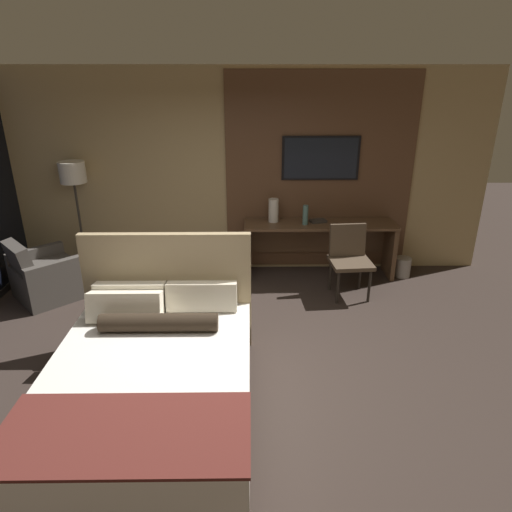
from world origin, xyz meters
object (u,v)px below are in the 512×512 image
Objects in this scene: book at (318,221)px; desk_chair at (349,254)px; armchair_by_window at (45,277)px; bed at (151,378)px; vase_tall at (273,210)px; floor_lamp at (74,182)px; vase_short at (305,215)px; tv at (321,158)px; desk at (319,239)px; waste_bin at (403,267)px.

desk_chair is at bearing -61.93° from book.
armchair_by_window is 3.66m from book.
bed reaches higher than vase_tall.
vase_tall is at bearing 0.24° from floor_lamp.
vase_short is at bearing -123.16° from armchair_by_window.
desk is at bearing -90.00° from tv.
armchair_by_window is (-3.89, -0.08, -0.27)m from desk_chair.
armchair_by_window is 4.82m from waste_bin.
vase_short is 1.05× the size of book.
desk is 0.44m from vase_short.
vase_tall reaches higher than waste_bin.
tv is at bearing 15.09° from vase_tall.
waste_bin is (1.41, -0.00, -0.77)m from vase_short.
waste_bin is at bearing -14.49° from tv.
vase_short is at bearing 179.82° from waste_bin.
bed reaches higher than desk.
armchair_by_window is at bearing -168.93° from book.
waste_bin is at bearing -4.30° from vase_tall.
waste_bin is at bearing -126.11° from armchair_by_window.
bed reaches higher than vase_short.
armchair_by_window is 1.32m from floor_lamp.
armchair_by_window is (-3.58, -0.69, -0.26)m from desk.
desk_chair is 3.42× the size of vase_short.
vase_short is 0.25m from book.
desk_chair is at bearing -150.67° from waste_bin.
tv is 1.38m from desk_chair.
vase_tall is (-0.64, -0.17, -0.68)m from tv.
tv is 1.01× the size of armchair_by_window.
desk is 0.68m from desk_chair.
bed is at bearing -120.30° from vase_short.
armchair_by_window is 4.10× the size of book.
desk_chair is 0.56× the size of floor_lamp.
floor_lamp is (-3.31, -0.18, -0.27)m from tv.
book is (0.19, 0.11, -0.12)m from vase_short.
desk is 1.27m from waste_bin.
bed is 3.38m from book.
tv is 3.33m from floor_lamp.
desk is 7.44× the size of waste_bin.
armchair_by_window is at bearing -170.08° from vase_short.
desk_chair is at bearing -9.88° from floor_lamp.
desk is at bearing -122.19° from armchair_by_window.
desk reaches higher than waste_bin.
floor_lamp is at bearing 117.94° from bed.
waste_bin is at bearing -1.61° from floor_lamp.
vase_short reaches higher than armchair_by_window.
vase_short is at bearing -150.67° from book.
desk_chair is 3.25× the size of waste_bin.
bed reaches higher than armchair_by_window.
waste_bin is at bearing -4.95° from desk.
tv is at bearing 59.23° from bed.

